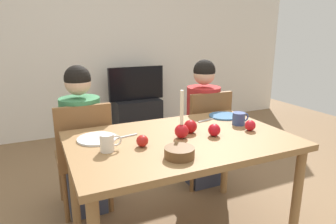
% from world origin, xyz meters
% --- Properties ---
extents(back_wall, '(6.40, 0.10, 2.60)m').
position_xyz_m(back_wall, '(0.00, 2.60, 1.30)').
color(back_wall, silver).
rests_on(back_wall, ground).
extents(dining_table, '(1.40, 0.90, 0.75)m').
position_xyz_m(dining_table, '(0.00, 0.00, 0.67)').
color(dining_table, olive).
rests_on(dining_table, ground).
extents(chair_left, '(0.40, 0.40, 0.90)m').
position_xyz_m(chair_left, '(-0.52, 0.61, 0.51)').
color(chair_left, brown).
rests_on(chair_left, ground).
extents(chair_right, '(0.40, 0.40, 0.90)m').
position_xyz_m(chair_right, '(0.55, 0.61, 0.51)').
color(chair_right, brown).
rests_on(chair_right, ground).
extents(person_left_child, '(0.30, 0.30, 1.17)m').
position_xyz_m(person_left_child, '(-0.52, 0.64, 0.57)').
color(person_left_child, '#33384C').
rests_on(person_left_child, ground).
extents(person_right_child, '(0.30, 0.30, 1.17)m').
position_xyz_m(person_right_child, '(0.55, 0.64, 0.57)').
color(person_right_child, '#33384C').
rests_on(person_right_child, ground).
extents(tv_stand, '(0.64, 0.40, 0.48)m').
position_xyz_m(tv_stand, '(0.48, 2.30, 0.24)').
color(tv_stand, black).
rests_on(tv_stand, ground).
extents(tv, '(0.79, 0.05, 0.46)m').
position_xyz_m(tv, '(0.48, 2.30, 0.71)').
color(tv, black).
rests_on(tv, tv_stand).
extents(candle_centerpiece, '(0.09, 0.09, 0.31)m').
position_xyz_m(candle_centerpiece, '(-0.00, -0.01, 0.81)').
color(candle_centerpiece, red).
rests_on(candle_centerpiece, dining_table).
extents(plate_left, '(0.25, 0.25, 0.01)m').
position_xyz_m(plate_left, '(-0.49, 0.19, 0.76)').
color(plate_left, silver).
rests_on(plate_left, dining_table).
extents(plate_right, '(0.23, 0.23, 0.01)m').
position_xyz_m(plate_right, '(0.53, 0.29, 0.76)').
color(plate_right, teal).
rests_on(plate_right, dining_table).
extents(mug_left, '(0.13, 0.08, 0.10)m').
position_xyz_m(mug_left, '(-0.48, -0.02, 0.80)').
color(mug_left, silver).
rests_on(mug_left, dining_table).
extents(mug_right, '(0.13, 0.09, 0.09)m').
position_xyz_m(mug_right, '(0.51, 0.07, 0.79)').
color(mug_right, '#33477F').
rests_on(mug_right, dining_table).
extents(fork_left, '(0.18, 0.04, 0.01)m').
position_xyz_m(fork_left, '(-0.32, 0.16, 0.75)').
color(fork_left, silver).
rests_on(fork_left, dining_table).
extents(fork_right, '(0.18, 0.06, 0.01)m').
position_xyz_m(fork_right, '(0.35, 0.26, 0.75)').
color(fork_right, silver).
rests_on(fork_right, dining_table).
extents(bowl_walnuts, '(0.16, 0.16, 0.06)m').
position_xyz_m(bowl_walnuts, '(-0.15, -0.27, 0.78)').
color(bowl_walnuts, brown).
rests_on(bowl_walnuts, dining_table).
extents(apple_near_candle, '(0.09, 0.09, 0.09)m').
position_xyz_m(apple_near_candle, '(0.10, 0.06, 0.79)').
color(apple_near_candle, '#AD1115').
rests_on(apple_near_candle, dining_table).
extents(apple_by_left_plate, '(0.08, 0.08, 0.08)m').
position_xyz_m(apple_by_left_plate, '(0.21, -0.06, 0.79)').
color(apple_by_left_plate, red).
rests_on(apple_by_left_plate, dining_table).
extents(apple_by_right_mug, '(0.07, 0.07, 0.07)m').
position_xyz_m(apple_by_right_mug, '(0.49, -0.07, 0.79)').
color(apple_by_right_mug, red).
rests_on(apple_by_right_mug, dining_table).
extents(apple_far_edge, '(0.07, 0.07, 0.07)m').
position_xyz_m(apple_far_edge, '(-0.28, -0.04, 0.79)').
color(apple_far_edge, red).
rests_on(apple_far_edge, dining_table).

